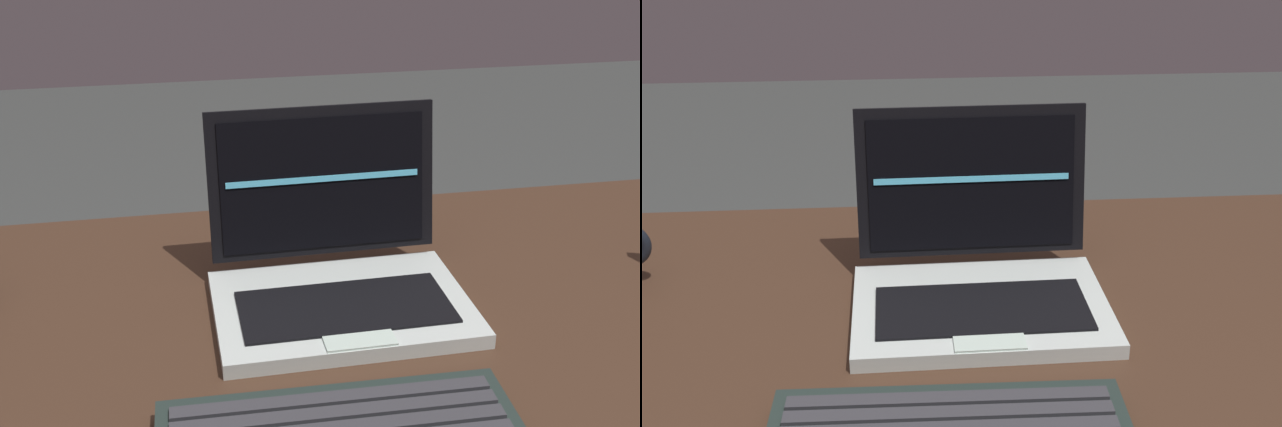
% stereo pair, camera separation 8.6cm
% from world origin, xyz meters
% --- Properties ---
extents(laptop_front, '(0.28, 0.23, 0.20)m').
position_xyz_m(laptop_front, '(0.08, 0.11, 0.79)').
color(laptop_front, silver).
rests_on(laptop_front, desk).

